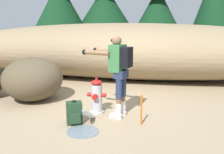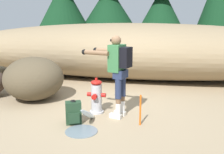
% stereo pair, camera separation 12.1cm
% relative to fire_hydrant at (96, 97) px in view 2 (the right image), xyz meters
% --- Properties ---
extents(ground_plane, '(56.00, 56.00, 0.04)m').
position_rel_fire_hydrant_xyz_m(ground_plane, '(0.08, 0.16, -0.38)').
color(ground_plane, '#998466').
extents(dirt_embankment, '(14.00, 3.20, 1.93)m').
position_rel_fire_hydrant_xyz_m(dirt_embankment, '(0.08, 3.71, 0.60)').
color(dirt_embankment, '#897556').
rests_on(dirt_embankment, ground_plane).
extents(fire_hydrant, '(0.41, 0.36, 0.78)m').
position_rel_fire_hydrant_xyz_m(fire_hydrant, '(0.00, 0.00, 0.00)').
color(fire_hydrant, '#B2B2B7').
rests_on(fire_hydrant, ground_plane).
extents(hydrant_water_jet, '(0.59, 1.17, 0.56)m').
position_rel_fire_hydrant_xyz_m(hydrant_water_jet, '(-0.00, -0.71, -0.24)').
color(hydrant_water_jet, silver).
rests_on(hydrant_water_jet, ground_plane).
extents(utility_worker, '(1.04, 0.67, 1.69)m').
position_rel_fire_hydrant_xyz_m(utility_worker, '(0.49, -0.13, 0.72)').
color(utility_worker, beige).
rests_on(utility_worker, ground_plane).
extents(spare_backpack, '(0.36, 0.35, 0.47)m').
position_rel_fire_hydrant_xyz_m(spare_backpack, '(-0.27, -0.68, -0.14)').
color(spare_backpack, '#1E3823').
rests_on(spare_backpack, ground_plane).
extents(boulder_large, '(1.69, 1.74, 1.10)m').
position_rel_fire_hydrant_xyz_m(boulder_large, '(-1.82, 0.61, 0.19)').
color(boulder_large, brown).
rests_on(boulder_large, ground_plane).
extents(boulder_small, '(0.99, 0.99, 0.45)m').
position_rel_fire_hydrant_xyz_m(boulder_small, '(-2.20, 1.34, -0.13)').
color(boulder_small, brown).
rests_on(boulder_small, ground_plane).
extents(pine_tree_center, '(2.83, 2.83, 5.47)m').
position_rel_fire_hydrant_xyz_m(pine_tree_center, '(1.03, 9.08, 2.61)').
color(pine_tree_center, '#47331E').
rests_on(pine_tree_center, ground_plane).
extents(survey_stake, '(0.04, 0.04, 0.60)m').
position_rel_fire_hydrant_xyz_m(survey_stake, '(1.01, -0.48, -0.06)').
color(survey_stake, '#E55914').
rests_on(survey_stake, ground_plane).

